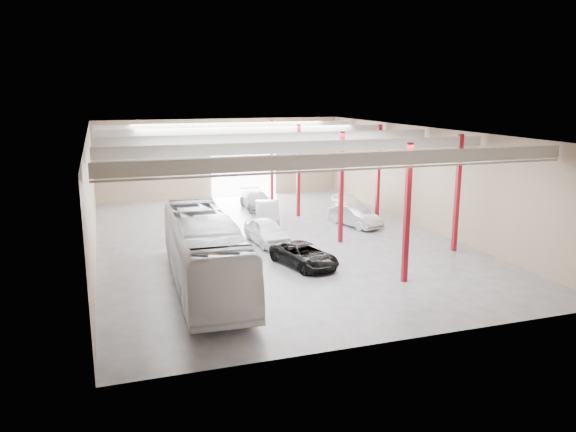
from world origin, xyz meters
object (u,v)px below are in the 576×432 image
car_right_near (355,216)px  car_right_far (347,202)px  car_row_a (267,231)px  car_row_b (267,213)px  black_sedan (304,255)px  coach_bus (205,252)px  car_row_c (256,200)px

car_right_near → car_right_far: car_right_near is taller
car_row_a → car_right_near: size_ratio=1.02×
car_right_near → car_row_b: bearing=138.0°
black_sedan → car_row_b: 10.55m
black_sedan → car_row_b: size_ratio=0.96×
black_sedan → car_right_near: car_right_near is taller
coach_bus → car_right_far: size_ratio=3.09×
car_right_near → car_right_far: 5.49m
car_row_b → coach_bus: bearing=-104.0°
black_sedan → car_row_c: bearing=69.4°
car_right_far → car_row_c: bearing=159.1°
car_row_b → car_right_far: bearing=32.4°
car_row_a → car_right_far: size_ratio=1.12×
car_row_a → car_row_c: (2.21, 10.50, -0.06)m
coach_bus → car_right_near: bearing=38.9°
coach_bus → car_right_near: size_ratio=2.82×
car_row_b → car_right_near: size_ratio=1.06×
car_row_c → car_right_near: car_right_near is taller
car_row_a → black_sedan: bearing=-88.2°
car_row_c → car_row_b: bearing=-95.5°
car_row_a → car_row_b: 5.54m
black_sedan → car_right_near: (6.65, 7.62, 0.10)m
car_right_near → car_right_far: (1.77, 5.20, -0.04)m
car_row_a → car_right_far: 11.82m
car_row_b → car_right_near: car_row_b is taller
black_sedan → car_row_c: (1.59, 15.70, 0.08)m
black_sedan → car_right_far: 15.34m
car_row_b → car_right_near: (5.66, -2.88, -0.05)m
car_row_c → car_right_near: 9.53m
coach_bus → car_right_far: bearing=47.8°
black_sedan → car_row_b: car_row_b is taller
black_sedan → car_row_a: bearing=82.0°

